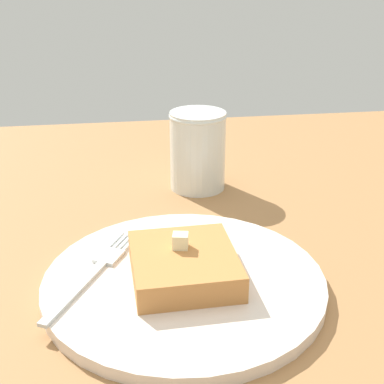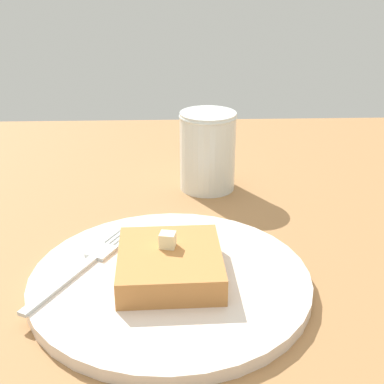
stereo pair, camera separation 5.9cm
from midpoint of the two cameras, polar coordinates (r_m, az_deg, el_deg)
table_surface at (r=60.26cm, az=6.62°, el=-5.53°), size 90.60×90.60×2.23cm
plate at (r=50.24cm, az=1.05°, el=-9.50°), size 26.05×26.05×1.21cm
toast_slice_center at (r=49.28cm, az=1.06°, el=-7.78°), size 9.72×10.53×2.51cm
butter_pat_primary at (r=49.13cm, az=0.80°, el=-5.23°), size 1.65×1.54×1.41cm
fork at (r=51.98cm, az=-7.93°, el=-7.58°), size 8.81×14.79×0.36cm
syrup_jar at (r=69.56cm, az=4.10°, el=4.06°), size 7.42×7.42×10.25cm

